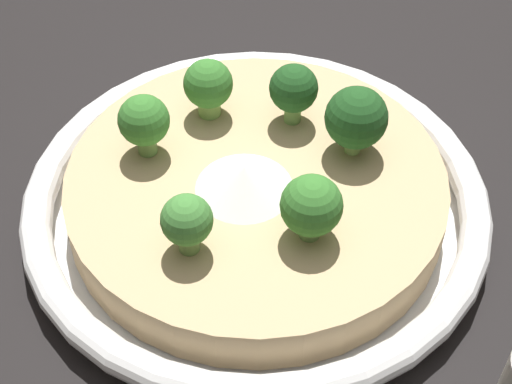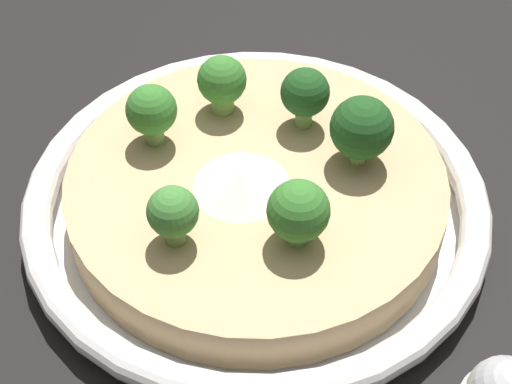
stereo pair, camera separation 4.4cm
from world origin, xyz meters
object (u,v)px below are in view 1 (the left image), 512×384
Objects in this scene: broccoli_front_left at (144,122)px; broccoli_back at (356,118)px; risotto_bowl at (256,197)px; broccoli_right at (311,207)px; broccoli_front at (190,223)px; broccoli_left at (208,86)px; broccoli_back_left at (294,90)px.

broccoli_back is at bearing 33.25° from broccoli_front_left.
broccoli_right is at bearing -24.75° from risotto_bowl.
broccoli_front is 0.06m from broccoli_right.
broccoli_front_left reaches higher than broccoli_front.
broccoli_front reaches higher than risotto_bowl.
risotto_bowl is 6.98× the size of broccoli_front_left.
broccoli_left is (0.01, 0.05, -0.00)m from broccoli_front_left.
broccoli_front is (0.00, -0.06, 0.04)m from risotto_bowl.
broccoli_front is at bearing -88.00° from risotto_bowl.
broccoli_left is at bearing 150.88° from risotto_bowl.
broccoli_right is 0.11m from broccoli_left.
broccoli_front_left is at bearing 177.92° from broccoli_right.
broccoli_back_left is at bearing 97.68° from risotto_bowl.
risotto_bowl is 0.07m from broccoli_back.
broccoli_back reaches higher than broccoli_right.
broccoli_front is 0.91× the size of broccoli_back_left.
broccoli_left is (-0.05, 0.09, 0.00)m from broccoli_front.
broccoli_front is at bearing -107.04° from broccoli_back.
broccoli_front is 0.08m from broccoli_front_left.
broccoli_front is 0.11m from broccoli_back.
broccoli_front is 0.92× the size of broccoli_front_left.
broccoli_back is (0.10, 0.06, 0.00)m from broccoli_front_left.
broccoli_front_left is 0.12m from broccoli_back.
broccoli_right is (0.04, 0.04, 0.00)m from broccoli_front.
risotto_bowl is at bearing -127.40° from broccoli_back.
broccoli_front is 0.11m from broccoli_back_left.
broccoli_back_left is 1.04× the size of broccoli_left.
broccoli_front is 0.92× the size of broccoli_right.
broccoli_back is 0.09m from broccoli_left.
broccoli_back_left is (-0.01, 0.11, 0.00)m from broccoli_front.
broccoli_back is (0.04, -0.00, 0.00)m from broccoli_back_left.
broccoli_back_left and broccoli_front_left have the same top height.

